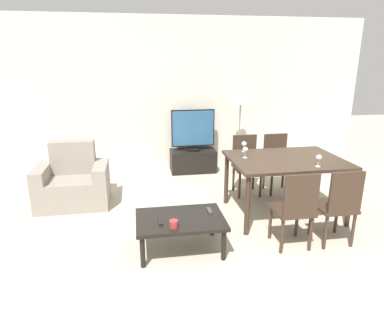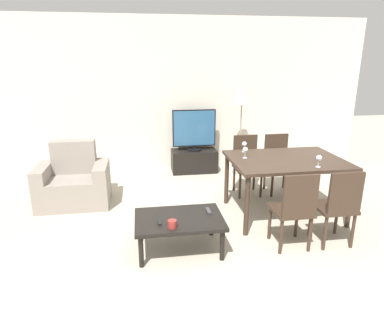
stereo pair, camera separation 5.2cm
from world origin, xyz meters
name	(u,v)px [view 1 (the left image)]	position (x,y,z in m)	size (l,w,h in m)	color
ground_plane	(235,302)	(0.00, 0.00, 0.00)	(18.00, 18.00, 0.00)	#B2A893
wall_back	(178,96)	(0.00, 3.85, 1.35)	(6.92, 0.06, 2.70)	silver
armchair	(73,184)	(-1.68, 2.38, 0.31)	(0.97, 0.66, 0.88)	gray
tv_stand	(193,161)	(0.23, 3.56, 0.20)	(0.81, 0.42, 0.40)	black
tv	(193,130)	(0.23, 3.56, 0.77)	(0.77, 0.27, 0.74)	black
coffee_table	(180,222)	(-0.35, 0.91, 0.33)	(0.93, 0.64, 0.38)	black
dining_table	(286,164)	(1.10, 1.59, 0.69)	(1.42, 1.06, 0.77)	#38281E
dining_chair_near	(295,207)	(0.86, 0.75, 0.49)	(0.40, 0.40, 0.88)	#38281E
dining_chair_far	(277,160)	(1.35, 2.43, 0.49)	(0.40, 0.40, 0.88)	#38281E
dining_chair_near_right	(338,204)	(1.35, 0.75, 0.49)	(0.40, 0.40, 0.88)	#38281E
dining_chair_far_left	(246,162)	(0.86, 2.43, 0.49)	(0.40, 0.40, 0.88)	#38281E
floor_lamp	(241,100)	(1.03, 3.37, 1.32)	(0.31, 0.31, 1.55)	gray
remote_primary	(161,222)	(-0.57, 0.84, 0.39)	(0.04, 0.15, 0.02)	black
remote_secondary	(209,211)	(-0.02, 1.02, 0.39)	(0.04, 0.15, 0.02)	#38383D
cup_white_near	(174,224)	(-0.44, 0.71, 0.42)	(0.09, 0.09, 0.08)	maroon
wine_glass_left	(319,158)	(1.33, 1.19, 0.87)	(0.07, 0.07, 0.15)	silver
wine_glass_center	(244,145)	(0.67, 1.98, 0.87)	(0.07, 0.07, 0.15)	silver
wine_glass_right	(245,150)	(0.59, 1.69, 0.87)	(0.07, 0.07, 0.15)	silver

